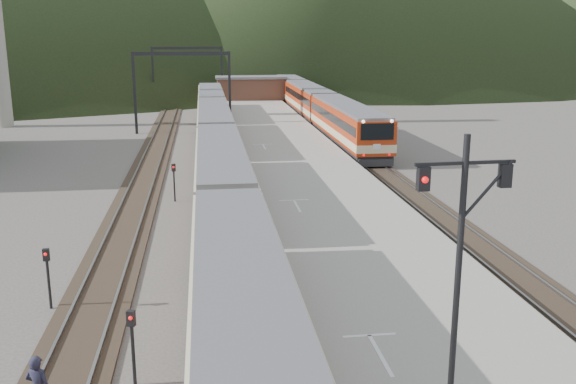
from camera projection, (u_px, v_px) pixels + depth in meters
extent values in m
cube|color=black|center=(216.00, 160.00, 50.26)|extent=(2.60, 200.00, 0.12)
cube|color=slate|center=(207.00, 159.00, 50.15)|extent=(0.10, 200.00, 0.14)
cube|color=slate|center=(225.00, 158.00, 50.33)|extent=(0.10, 200.00, 0.14)
cube|color=black|center=(151.00, 161.00, 49.63)|extent=(2.60, 200.00, 0.12)
cube|color=slate|center=(142.00, 160.00, 49.51)|extent=(0.10, 200.00, 0.14)
cube|color=slate|center=(161.00, 160.00, 49.69)|extent=(0.10, 200.00, 0.14)
cube|color=black|center=(359.00, 156.00, 51.72)|extent=(2.60, 200.00, 0.12)
cube|color=slate|center=(350.00, 155.00, 51.61)|extent=(0.10, 200.00, 0.14)
cube|color=slate|center=(368.00, 155.00, 51.79)|extent=(0.10, 200.00, 0.14)
cube|color=gray|center=(290.00, 157.00, 48.94)|extent=(8.00, 100.00, 1.00)
cube|color=black|center=(135.00, 93.00, 62.80)|extent=(0.25, 0.25, 8.00)
cube|color=black|center=(230.00, 92.00, 63.98)|extent=(0.25, 0.25, 8.00)
cube|color=black|center=(181.00, 53.00, 62.48)|extent=(9.30, 0.22, 0.35)
cube|color=black|center=(153.00, 77.00, 86.86)|extent=(0.25, 0.25, 8.00)
cube|color=black|center=(222.00, 76.00, 88.04)|extent=(0.25, 0.25, 8.00)
cube|color=black|center=(187.00, 48.00, 86.54)|extent=(9.30, 0.22, 0.35)
cube|color=#4D3023|center=(251.00, 89.00, 86.98)|extent=(9.00, 4.00, 2.80)
cube|color=slate|center=(251.00, 77.00, 86.61)|extent=(9.40, 4.40, 0.30)
cube|color=beige|center=(243.00, 338.00, 16.88)|extent=(2.72, 18.28, 3.32)
cube|color=beige|center=(222.00, 181.00, 34.96)|extent=(2.72, 18.28, 3.32)
cube|color=beige|center=(215.00, 130.00, 53.03)|extent=(2.72, 18.28, 3.32)
cube|color=beige|center=(211.00, 106.00, 71.11)|extent=(2.72, 18.28, 3.32)
cube|color=#A52C0D|center=(347.00, 124.00, 55.88)|extent=(2.97, 19.97, 3.62)
cube|color=#A52C0D|center=(309.00, 100.00, 75.58)|extent=(2.97, 19.97, 3.62)
cube|color=#A52C0D|center=(286.00, 87.00, 95.27)|extent=(2.97, 19.97, 3.62)
cylinder|color=black|center=(457.00, 287.00, 13.85)|extent=(0.14, 0.14, 6.69)
cube|color=black|center=(466.00, 163.00, 13.19)|extent=(2.20, 0.16, 0.07)
cube|color=black|center=(423.00, 179.00, 13.11)|extent=(0.26, 0.19, 0.50)
cube|color=black|center=(505.00, 176.00, 13.41)|extent=(0.26, 0.19, 0.50)
cylinder|color=black|center=(133.00, 353.00, 17.91)|extent=(0.10, 0.10, 2.00)
cube|color=black|center=(131.00, 318.00, 17.66)|extent=(0.26, 0.23, 0.45)
cylinder|color=black|center=(174.00, 185.00, 37.79)|extent=(0.10, 0.10, 2.00)
cube|color=black|center=(174.00, 168.00, 37.54)|extent=(0.26, 0.23, 0.45)
cylinder|color=black|center=(49.00, 282.00, 22.99)|extent=(0.10, 0.10, 2.00)
cube|color=black|center=(46.00, 255.00, 22.74)|extent=(0.22, 0.16, 0.45)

